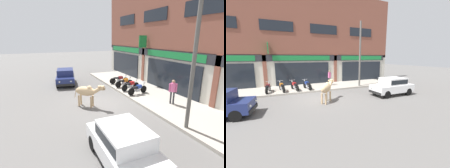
# 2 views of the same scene
# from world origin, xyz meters

# --- Properties ---
(ground_plane) EXTENTS (90.00, 90.00, 0.00)m
(ground_plane) POSITION_xyz_m (0.00, 0.00, 0.00)
(ground_plane) COLOR #605E5B
(sidewalk) EXTENTS (19.00, 3.77, 0.17)m
(sidewalk) POSITION_xyz_m (0.00, 4.08, 0.08)
(sidewalk) COLOR #A8A093
(sidewalk) RESTS_ON ground
(shop_building) EXTENTS (23.00, 1.40, 10.32)m
(shop_building) POSITION_xyz_m (-0.00, 6.22, 4.97)
(shop_building) COLOR brown
(shop_building) RESTS_ON ground
(cow) EXTENTS (1.61, 1.73, 1.61)m
(cow) POSITION_xyz_m (0.11, -0.96, 1.01)
(cow) COLOR tan
(cow) RESTS_ON ground
(car_0) EXTENTS (3.62, 1.62, 1.46)m
(car_0) POSITION_xyz_m (5.84, -1.35, 0.81)
(car_0) COLOR black
(car_0) RESTS_ON ground
(car_1) EXTENTS (3.80, 2.22, 1.46)m
(car_1) POSITION_xyz_m (-6.17, -1.25, 0.81)
(car_1) COLOR black
(car_1) RESTS_ON ground
(motorcycle_0) EXTENTS (0.62, 1.80, 0.88)m
(motorcycle_0) POSITION_xyz_m (-3.67, 3.24, 0.55)
(motorcycle_0) COLOR black
(motorcycle_0) RESTS_ON sidewalk
(motorcycle_1) EXTENTS (0.53, 1.81, 0.88)m
(motorcycle_1) POSITION_xyz_m (-2.55, 3.18, 0.55)
(motorcycle_1) COLOR black
(motorcycle_1) RESTS_ON sidewalk
(motorcycle_2) EXTENTS (0.61, 1.79, 0.88)m
(motorcycle_2) POSITION_xyz_m (-1.45, 3.18, 0.55)
(motorcycle_2) COLOR black
(motorcycle_2) RESTS_ON sidewalk
(motorcycle_3) EXTENTS (0.56, 1.80, 0.88)m
(motorcycle_3) POSITION_xyz_m (-0.30, 3.14, 0.55)
(motorcycle_3) COLOR black
(motorcycle_3) RESTS_ON sidewalk
(pedestrian) EXTENTS (0.32, 0.42, 1.60)m
(pedestrian) POSITION_xyz_m (2.33, 4.10, 1.15)
(pedestrian) COLOR #2D2D33
(pedestrian) RESTS_ON sidewalk
(utility_pole) EXTENTS (0.18, 0.18, 6.49)m
(utility_pole) POSITION_xyz_m (5.06, 2.50, 3.41)
(utility_pole) COLOR #595651
(utility_pole) RESTS_ON sidewalk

